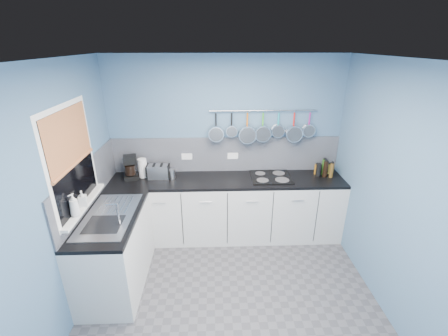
{
  "coord_description": "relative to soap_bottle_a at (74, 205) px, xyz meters",
  "views": [
    {
      "loc": [
        -0.16,
        -2.54,
        2.63
      ],
      "look_at": [
        -0.05,
        0.75,
        1.25
      ],
      "focal_mm": 24.21,
      "sensor_mm": 36.0,
      "label": 1
    }
  ],
  "objects": [
    {
      "name": "floor",
      "position": [
        1.53,
        -0.07,
        -1.18
      ],
      "size": [
        3.2,
        3.0,
        0.02
      ],
      "primitive_type": "cube",
      "color": "#47474C",
      "rests_on": "ground"
    },
    {
      "name": "ceiling",
      "position": [
        1.53,
        -0.07,
        1.34
      ],
      "size": [
        3.2,
        3.0,
        0.02
      ],
      "primitive_type": "cube",
      "color": "white",
      "rests_on": "ground"
    },
    {
      "name": "wall_back",
      "position": [
        1.53,
        1.44,
        0.08
      ],
      "size": [
        3.2,
        0.02,
        2.5
      ],
      "primitive_type": "cube",
      "color": "#456687",
      "rests_on": "ground"
    },
    {
      "name": "wall_left",
      "position": [
        -0.08,
        -0.07,
        0.08
      ],
      "size": [
        0.02,
        3.0,
        2.5
      ],
      "primitive_type": "cube",
      "color": "#456687",
      "rests_on": "ground"
    },
    {
      "name": "wall_right",
      "position": [
        3.14,
        -0.07,
        0.08
      ],
      "size": [
        0.02,
        3.0,
        2.5
      ],
      "primitive_type": "cube",
      "color": "#456687",
      "rests_on": "ground"
    },
    {
      "name": "backsplash_back",
      "position": [
        1.53,
        1.42,
        -0.02
      ],
      "size": [
        3.2,
        0.02,
        0.5
      ],
      "primitive_type": "cube",
      "color": "gray",
      "rests_on": "wall_back"
    },
    {
      "name": "backsplash_left",
      "position": [
        -0.06,
        0.53,
        -0.02
      ],
      "size": [
        0.02,
        1.8,
        0.5
      ],
      "primitive_type": "cube",
      "color": "gray",
      "rests_on": "wall_left"
    },
    {
      "name": "cabinet_run_back",
      "position": [
        1.53,
        1.13,
        -0.74
      ],
      "size": [
        3.2,
        0.6,
        0.86
      ],
      "primitive_type": "cube",
      "color": "silver",
      "rests_on": "ground"
    },
    {
      "name": "worktop_back",
      "position": [
        1.53,
        1.13,
        -0.29
      ],
      "size": [
        3.2,
        0.6,
        0.04
      ],
      "primitive_type": "cube",
      "color": "black",
      "rests_on": "cabinet_run_back"
    },
    {
      "name": "cabinet_run_left",
      "position": [
        0.23,
        0.23,
        -0.74
      ],
      "size": [
        0.6,
        1.2,
        0.86
      ],
      "primitive_type": "cube",
      "color": "silver",
      "rests_on": "ground"
    },
    {
      "name": "worktop_left",
      "position": [
        0.23,
        0.23,
        -0.29
      ],
      "size": [
        0.6,
        1.2,
        0.04
      ],
      "primitive_type": "cube",
      "color": "black",
      "rests_on": "cabinet_run_left"
    },
    {
      "name": "window_frame",
      "position": [
        -0.05,
        0.23,
        0.38
      ],
      "size": [
        0.01,
        1.0,
        1.1
      ],
      "primitive_type": "cube",
      "color": "white",
      "rests_on": "wall_left"
    },
    {
      "name": "window_glass",
      "position": [
        -0.04,
        0.23,
        0.38
      ],
      "size": [
        0.01,
        0.9,
        1.0
      ],
      "primitive_type": "cube",
      "color": "black",
      "rests_on": "wall_left"
    },
    {
      "name": "bamboo_blind",
      "position": [
        -0.03,
        0.23,
        0.61
      ],
      "size": [
        0.01,
        0.9,
        0.55
      ],
      "primitive_type": "cube",
      "color": "#BF7244",
      "rests_on": "wall_left"
    },
    {
      "name": "window_sill",
      "position": [
        -0.02,
        0.23,
        -0.13
      ],
      "size": [
        0.1,
        0.98,
        0.03
      ],
      "primitive_type": "cube",
      "color": "white",
      "rests_on": "wall_left"
    },
    {
      "name": "sink_unit",
      "position": [
        0.23,
        0.23,
        -0.27
      ],
      "size": [
        0.5,
        0.95,
        0.01
      ],
      "primitive_type": "cube",
      "color": "silver",
      "rests_on": "worktop_left"
    },
    {
      "name": "mixer_tap",
      "position": [
        0.39,
        0.05,
        -0.14
      ],
      "size": [
        0.12,
        0.08,
        0.26
      ],
      "primitive_type": null,
      "color": "silver",
      "rests_on": "worktop_left"
    },
    {
      "name": "socket_left",
      "position": [
        0.98,
        1.41,
        -0.04
      ],
      "size": [
        0.15,
        0.01,
        0.09
      ],
      "primitive_type": "cube",
      "color": "white",
      "rests_on": "backsplash_back"
    },
    {
      "name": "socket_right",
      "position": [
        1.63,
        1.41,
        -0.04
      ],
      "size": [
        0.15,
        0.01,
        0.09
      ],
      "primitive_type": "cube",
      "color": "white",
      "rests_on": "backsplash_back"
    },
    {
      "name": "pot_rail",
      "position": [
        2.03,
        1.38,
        0.61
      ],
      "size": [
        1.45,
        0.02,
        0.02
      ],
      "primitive_type": "cylinder",
      "rotation": [
        0.0,
        1.57,
        0.0
      ],
      "color": "silver",
      "rests_on": "wall_back"
    },
    {
      "name": "soap_bottle_a",
      "position": [
        0.0,
        0.0,
        0.0
      ],
      "size": [
        0.12,
        0.12,
        0.24
      ],
      "primitive_type": "imported",
      "rotation": [
        0.0,
        0.0,
        -0.41
      ],
      "color": "white",
      "rests_on": "window_sill"
    },
    {
      "name": "soap_bottle_b",
      "position": [
        0.0,
        0.19,
        -0.03
      ],
      "size": [
        0.1,
        0.1,
        0.17
      ],
      "primitive_type": "imported",
      "rotation": [
        0.0,
        0.0,
        0.28
      ],
      "color": "white",
      "rests_on": "window_sill"
    },
    {
      "name": "paper_towel",
      "position": [
        0.38,
        1.24,
        -0.14
      ],
      "size": [
        0.15,
        0.15,
        0.26
      ],
      "primitive_type": "cylinder",
      "rotation": [
        0.0,
        0.0,
        -0.28
      ],
      "color": "white",
      "rests_on": "worktop_back"
    },
    {
      "name": "coffee_maker",
      "position": [
        0.23,
        1.19,
        -0.11
      ],
      "size": [
        0.22,
        0.24,
        0.32
      ],
      "primitive_type": null,
      "rotation": [
        0.0,
        0.0,
        0.24
      ],
      "color": "black",
      "rests_on": "worktop_back"
    },
    {
      "name": "toaster",
      "position": [
        0.6,
        1.2,
        -0.18
      ],
      "size": [
        0.29,
        0.17,
        0.18
      ],
      "primitive_type": "cube",
      "rotation": [
        0.0,
        0.0,
        -0.02
      ],
      "color": "silver",
      "rests_on": "worktop_back"
    },
    {
      "name": "canister",
      "position": [
        0.78,
        1.18,
        -0.21
      ],
      "size": [
        0.1,
        0.1,
        0.13
      ],
      "primitive_type": "cylinder",
      "rotation": [
        0.0,
        0.0,
        0.15
      ],
      "color": "silver",
      "rests_on": "worktop_back"
    },
    {
      "name": "hob",
      "position": [
        2.14,
        1.16,
        -0.26
      ],
      "size": [
        0.55,
        0.48,
        0.01
      ],
      "primitive_type": "cube",
      "color": "black",
      "rests_on": "worktop_back"
    },
    {
      "name": "pan_0",
      "position": [
        1.4,
        1.37,
        0.41
      ],
      "size": [
        0.21,
        0.13,
        0.4
      ],
      "primitive_type": null,
      "color": "silver",
      "rests_on": "pot_rail"
    },
    {
      "name": "pan_1",
      "position": [
        1.61,
        1.37,
        0.44
      ],
      "size": [
        0.16,
        0.08,
        0.35
      ],
      "primitive_type": null,
      "color": "silver",
      "rests_on": "pot_rail"
    },
    {
      "name": "pan_2",
      "position": [
        1.82,
        1.37,
        0.39
      ],
      "size": [
        0.25,
        0.13,
        0.44
      ],
      "primitive_type": null,
      "color": "silver",
      "rests_on": "pot_rail"
    },
    {
      "name": "pan_3",
      "position": [
        2.03,
        1.37,
        0.4
      ],
      "size": [
        0.23,
        0.11,
        0.42
      ],
      "primitive_type": null,
      "color": "silver",
      "rests_on": "pot_rail"
    },
    {
      "name": "pan_4",
      "position": [
        2.24,
        1.37,
        0.43
      ],
      "size": [
        0.18,
        0.06,
        0.37
      ],
      "primitive_type": null,
      "color": "silver",
      "rests_on": "pot_rail"
    },
    {
      "name": "pan_5",
      "position": [
        2.45,
        1.37,
        0.4
      ],
      "size": [
        0.23,
        0.12,
        0.42
      ],
      "primitive_type": null,
      "color": "silver",
      "rests_on": "pot_rail"
    },
    {
      "name": "pan_6",
      "position": [
        2.67,
        1.37,
        0.43
      ],
      "size": [
        0.18,
        0.06,
        0.37
      ],
      "primitive_type": null,
      "color": "silver",
      "rests_on": "pot_rail"
    },
    {
      "name": "condiment_0",
      "position": [
        3.0,
        1.26,
        -0.2
      ],
      "size": [
        0.07,
        0.07,
        0.14
      ],
      "primitive_type": "cylinder",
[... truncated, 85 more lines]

